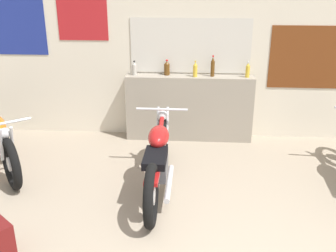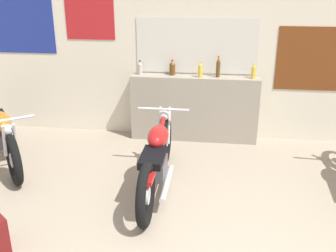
# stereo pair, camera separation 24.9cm
# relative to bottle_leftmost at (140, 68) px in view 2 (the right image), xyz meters

# --- Properties ---
(wall_back) EXTENTS (10.00, 0.07, 2.80)m
(wall_back) POSITION_rel_bottle_leftmost_xyz_m (1.30, 0.16, 0.33)
(wall_back) COLOR beige
(wall_back) RESTS_ON ground_plane
(sill_counter) EXTENTS (1.88, 0.28, 0.98)m
(sill_counter) POSITION_rel_bottle_leftmost_xyz_m (0.82, -0.02, -0.58)
(sill_counter) COLOR gray
(sill_counter) RESTS_ON ground_plane
(bottle_leftmost) EXTENTS (0.07, 0.07, 0.21)m
(bottle_leftmost) POSITION_rel_bottle_leftmost_xyz_m (0.00, 0.00, 0.00)
(bottle_leftmost) COLOR #B7B2A8
(bottle_leftmost) RESTS_ON sill_counter
(bottle_left_center) EXTENTS (0.08, 0.08, 0.23)m
(bottle_left_center) POSITION_rel_bottle_leftmost_xyz_m (0.48, 0.02, 0.01)
(bottle_left_center) COLOR #5B3814
(bottle_left_center) RESTS_ON sill_counter
(bottle_center) EXTENTS (0.06, 0.06, 0.23)m
(bottle_center) POSITION_rel_bottle_leftmost_xyz_m (0.89, -0.06, 0.01)
(bottle_center) COLOR gold
(bottle_center) RESTS_ON sill_counter
(bottle_right_center) EXTENTS (0.06, 0.06, 0.30)m
(bottle_right_center) POSITION_rel_bottle_leftmost_xyz_m (1.14, -0.02, 0.04)
(bottle_right_center) COLOR #5B3814
(bottle_right_center) RESTS_ON sill_counter
(bottle_rightmost) EXTENTS (0.06, 0.06, 0.23)m
(bottle_rightmost) POSITION_rel_bottle_leftmost_xyz_m (1.64, -0.04, 0.01)
(bottle_rightmost) COLOR gold
(bottle_rightmost) RESTS_ON sill_counter
(motorcycle_red) EXTENTS (0.64, 2.06, 0.82)m
(motorcycle_red) POSITION_rel_bottle_leftmost_xyz_m (0.50, -1.61, -0.67)
(motorcycle_red) COLOR black
(motorcycle_red) RESTS_ON ground_plane
(motorcycle_orange) EXTENTS (1.40, 1.75, 0.78)m
(motorcycle_orange) POSITION_rel_bottle_leftmost_xyz_m (-1.68, -1.10, -0.68)
(motorcycle_orange) COLOR black
(motorcycle_orange) RESTS_ON ground_plane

